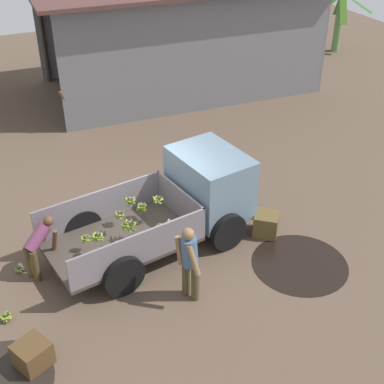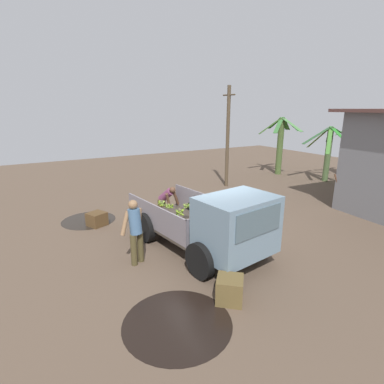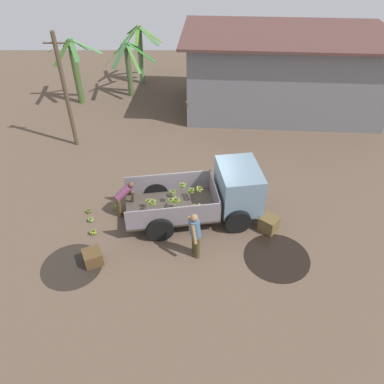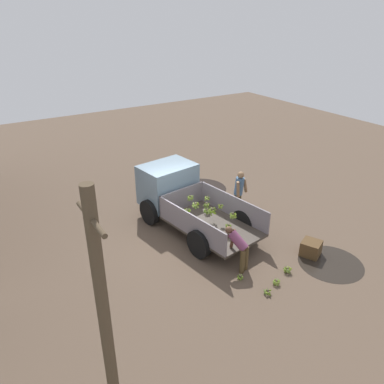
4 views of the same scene
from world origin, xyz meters
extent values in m
plane|color=brown|center=(0.00, 0.00, 0.00)|extent=(36.00, 36.00, 0.00)
cylinder|color=black|center=(2.53, -2.49, 0.00)|extent=(2.10, 2.10, 0.01)
cube|color=#40372F|center=(-0.89, -0.64, 0.49)|extent=(3.36, 2.34, 0.08)
cube|color=slate|center=(-1.02, 0.28, 0.90)|extent=(3.09, 0.50, 0.75)
cube|color=slate|center=(-0.75, -1.56, 0.90)|extent=(3.09, 0.50, 0.75)
cube|color=slate|center=(0.63, -0.41, 0.90)|extent=(0.33, 1.90, 0.75)
cube|color=slate|center=(1.44, -0.30, 1.17)|extent=(1.61, 2.05, 1.45)
cube|color=#4C606B|center=(2.12, -0.20, 1.46)|extent=(0.25, 1.49, 0.64)
cylinder|color=black|center=(1.10, 0.65, 0.45)|extent=(0.92, 0.35, 0.90)
cylinder|color=black|center=(1.38, -1.30, 0.45)|extent=(0.92, 0.35, 0.90)
cylinder|color=black|center=(-1.49, 0.27, 0.45)|extent=(0.92, 0.35, 0.90)
cylinder|color=black|center=(-1.21, -1.68, 0.45)|extent=(0.92, 0.35, 0.90)
sphere|color=#48412F|center=(-1.46, -1.01, 1.10)|extent=(0.09, 0.09, 0.09)
cylinder|color=olive|center=(-1.41, -1.00, 1.03)|extent=(0.07, 0.17, 0.17)
cylinder|color=olive|center=(-1.43, -0.96, 1.03)|extent=(0.17, 0.13, 0.16)
cylinder|color=olive|center=(-1.48, -0.95, 1.03)|extent=(0.18, 0.09, 0.16)
cylinder|color=#8FB141|center=(-1.52, -0.97, 1.04)|extent=(0.14, 0.18, 0.15)
cylinder|color=olive|center=(-1.53, -1.01, 1.04)|extent=(0.05, 0.18, 0.14)
cylinder|color=olive|center=(-1.52, -1.06, 1.06)|extent=(0.17, 0.17, 0.11)
cylinder|color=olive|center=(-1.46, -1.07, 1.03)|extent=(0.17, 0.06, 0.16)
cylinder|color=olive|center=(-1.42, -1.06, 1.04)|extent=(0.16, 0.16, 0.16)
sphere|color=#463F2D|center=(-0.87, -0.97, 1.16)|extent=(0.06, 0.06, 0.06)
cylinder|color=olive|center=(-0.83, -0.95, 1.10)|extent=(0.09, 0.12, 0.13)
cylinder|color=#5E7417|center=(-0.86, -0.92, 1.11)|extent=(0.14, 0.06, 0.11)
cylinder|color=#89AC2D|center=(-0.90, -0.95, 1.09)|extent=(0.09, 0.11, 0.13)
cylinder|color=#87A440|center=(-0.91, -0.99, 1.10)|extent=(0.10, 0.13, 0.12)
cylinder|color=olive|center=(-0.87, -1.02, 1.12)|extent=(0.14, 0.04, 0.09)
cylinder|color=olive|center=(-0.83, -1.00, 1.11)|extent=(0.10, 0.13, 0.11)
sphere|color=brown|center=(-0.70, -0.76, 1.00)|extent=(0.09, 0.09, 0.09)
cylinder|color=#7DB024|center=(-0.78, -0.70, 0.93)|extent=(0.18, 0.21, 0.16)
cylinder|color=olive|center=(-0.78, -0.79, 0.91)|extent=(0.13, 0.21, 0.20)
cylinder|color=#577B19|center=(-0.70, -0.83, 0.90)|extent=(0.20, 0.05, 0.21)
cylinder|color=olive|center=(-0.62, -0.80, 0.93)|extent=(0.15, 0.23, 0.16)
cylinder|color=#88A142|center=(-0.63, -0.73, 0.90)|extent=(0.12, 0.20, 0.21)
cylinder|color=olive|center=(-0.70, -0.69, 0.90)|extent=(0.19, 0.04, 0.22)
sphere|color=brown|center=(-0.49, -0.25, 1.24)|extent=(0.09, 0.09, 0.09)
cylinder|color=olive|center=(-0.43, -0.29, 1.19)|extent=(0.15, 0.19, 0.11)
cylinder|color=olive|center=(-0.42, -0.24, 1.18)|extent=(0.07, 0.19, 0.13)
cylinder|color=olive|center=(-0.45, -0.19, 1.19)|extent=(0.18, 0.15, 0.12)
cylinder|color=olive|center=(-0.51, -0.20, 1.16)|extent=(0.17, 0.09, 0.17)
cylinder|color=#829F44|center=(-0.56, -0.24, 1.17)|extent=(0.07, 0.18, 0.15)
cylinder|color=olive|center=(-0.54, -0.28, 1.16)|extent=(0.12, 0.16, 0.17)
cylinder|color=olive|center=(-0.49, -0.32, 1.18)|extent=(0.19, 0.07, 0.14)
sphere|color=#443E2C|center=(0.10, -0.42, 1.20)|extent=(0.07, 0.07, 0.07)
cylinder|color=#8DAC2A|center=(0.05, -0.47, 1.15)|extent=(0.15, 0.14, 0.12)
cylinder|color=olive|center=(0.10, -0.47, 1.12)|extent=(0.14, 0.04, 0.17)
cylinder|color=#88A147|center=(0.15, -0.48, 1.16)|extent=(0.16, 0.15, 0.10)
cylinder|color=#8CA83A|center=(0.16, -0.43, 1.13)|extent=(0.05, 0.16, 0.15)
cylinder|color=olive|center=(0.15, -0.38, 1.13)|extent=(0.12, 0.14, 0.15)
cylinder|color=olive|center=(0.11, -0.36, 1.14)|extent=(0.16, 0.05, 0.15)
cylinder|color=olive|center=(0.05, -0.37, 1.15)|extent=(0.15, 0.14, 0.12)
cylinder|color=#82AC3C|center=(0.02, -0.42, 1.16)|extent=(0.04, 0.19, 0.10)
sphere|color=brown|center=(-0.09, -0.96, 0.87)|extent=(0.09, 0.09, 0.09)
cylinder|color=olive|center=(-0.12, -0.91, 0.80)|extent=(0.16, 0.13, 0.17)
cylinder|color=olive|center=(-0.15, -0.96, 0.80)|extent=(0.05, 0.16, 0.17)
cylinder|color=olive|center=(-0.12, -1.00, 0.80)|extent=(0.16, 0.13, 0.17)
cylinder|color=olive|center=(-0.06, -1.01, 0.81)|extent=(0.17, 0.13, 0.15)
cylinder|color=olive|center=(-0.02, -0.95, 0.82)|extent=(0.06, 0.18, 0.13)
cylinder|color=olive|center=(-0.06, -0.91, 0.79)|extent=(0.15, 0.12, 0.17)
sphere|color=#4B4431|center=(-0.82, -0.46, 1.10)|extent=(0.07, 0.07, 0.07)
cylinder|color=olive|center=(-0.78, -0.40, 1.06)|extent=(0.16, 0.13, 0.10)
cylinder|color=olive|center=(-0.84, -0.41, 1.04)|extent=(0.15, 0.10, 0.14)
cylinder|color=olive|center=(-0.88, -0.45, 1.04)|extent=(0.05, 0.16, 0.14)
cylinder|color=#7FA142|center=(-0.86, -0.50, 1.03)|extent=(0.13, 0.13, 0.15)
cylinder|color=olive|center=(-0.80, -0.52, 1.05)|extent=(0.17, 0.09, 0.12)
cylinder|color=olive|center=(-0.76, -0.46, 1.05)|extent=(0.05, 0.17, 0.11)
sphere|color=brown|center=(0.09, -1.10, 1.00)|extent=(0.07, 0.07, 0.07)
cylinder|color=olive|center=(0.05, -1.12, 0.94)|extent=(0.09, 0.14, 0.15)
cylinder|color=olive|center=(0.09, -1.15, 0.94)|extent=(0.14, 0.05, 0.15)
cylinder|color=olive|center=(0.16, -1.11, 0.96)|extent=(0.07, 0.17, 0.11)
cylinder|color=#7CA52E|center=(0.13, -1.06, 0.95)|extent=(0.15, 0.12, 0.13)
cylinder|color=#8CA644|center=(0.05, -1.06, 0.96)|extent=(0.15, 0.14, 0.11)
sphere|color=brown|center=(-0.20, -0.12, 0.91)|extent=(0.07, 0.07, 0.07)
cylinder|color=olive|center=(-0.13, -0.09, 0.84)|extent=(0.12, 0.18, 0.16)
cylinder|color=olive|center=(-0.17, -0.06, 0.85)|extent=(0.18, 0.11, 0.15)
cylinder|color=olive|center=(-0.22, -0.05, 0.85)|extent=(0.19, 0.10, 0.15)
cylinder|color=olive|center=(-0.25, -0.08, 0.84)|extent=(0.14, 0.17, 0.16)
cylinder|color=olive|center=(-0.25, -0.13, 0.83)|extent=(0.07, 0.16, 0.18)
cylinder|color=#81A724|center=(-0.23, -0.19, 0.85)|extent=(0.19, 0.11, 0.15)
cylinder|color=olive|center=(-0.17, -0.18, 0.84)|extent=(0.18, 0.10, 0.17)
cylinder|color=olive|center=(-0.13, -0.15, 0.85)|extent=(0.12, 0.19, 0.14)
sphere|color=brown|center=(-1.65, -0.69, 0.89)|extent=(0.07, 0.07, 0.07)
cylinder|color=olive|center=(-1.67, -0.76, 0.85)|extent=(0.17, 0.09, 0.10)
cylinder|color=olive|center=(-1.63, -0.75, 0.83)|extent=(0.15, 0.09, 0.14)
cylinder|color=olive|center=(-1.61, -0.71, 0.82)|extent=(0.07, 0.13, 0.16)
cylinder|color=#5C8020|center=(-1.61, -0.66, 0.83)|extent=(0.11, 0.14, 0.14)
cylinder|color=olive|center=(-1.64, -0.64, 0.83)|extent=(0.15, 0.06, 0.14)
cylinder|color=#85A73E|center=(-1.67, -0.66, 0.82)|extent=(0.13, 0.09, 0.16)
cylinder|color=olive|center=(-1.70, -0.68, 0.83)|extent=(0.06, 0.14, 0.15)
cylinder|color=#85A844|center=(-1.70, -0.71, 0.83)|extent=(0.09, 0.15, 0.14)
cube|color=slate|center=(9.15, 7.94, 1.90)|extent=(0.45, 5.04, 3.79)
cube|color=slate|center=(4.66, 10.73, 1.90)|extent=(9.44, 0.76, 3.79)
cube|color=slate|center=(4.31, 5.79, 1.90)|extent=(9.44, 0.76, 3.79)
cylinder|color=#3F3833|center=(0.13, 10.84, 1.90)|extent=(0.16, 0.16, 3.79)
cylinder|color=#3F3833|center=(-0.19, 6.31, 1.90)|extent=(0.16, 0.16, 3.79)
cylinder|color=#5E8B4B|center=(12.60, 9.04, 1.24)|extent=(0.34, 0.34, 2.48)
cube|color=#195217|center=(13.16, 8.96, 2.20)|extent=(1.18, 0.43, 0.69)
cube|color=#3D7730|center=(12.85, 9.50, 1.94)|extent=(0.70, 1.03, 1.21)
cube|color=#324D26|center=(12.23, 9.63, 2.07)|extent=(0.96, 1.32, 0.94)
cube|color=#2B6622|center=(11.86, 8.96, 2.12)|extent=(1.51, 0.38, 0.85)
cube|color=#37631C|center=(12.34, 8.58, 2.00)|extent=(0.79, 1.09, 1.07)
cube|color=#2C7128|center=(13.04, 8.55, 2.17)|extent=(1.09, 1.18, 0.75)
cylinder|color=#483F23|center=(0.01, -2.47, 0.42)|extent=(0.22, 0.22, 0.84)
cylinder|color=#483F23|center=(-0.08, -2.25, 0.42)|extent=(0.22, 0.22, 0.84)
cylinder|color=#456588|center=(-0.06, -2.37, 1.16)|extent=(0.46, 0.43, 0.68)
sphere|color=#8C6746|center=(-0.10, -2.39, 1.61)|extent=(0.24, 0.24, 0.24)
cylinder|color=#8C6746|center=(-0.10, -2.62, 1.15)|extent=(0.23, 0.34, 0.62)
cylinder|color=#8C6746|center=(-0.21, -2.21, 1.13)|extent=(0.18, 0.22, 0.63)
cylinder|color=#4E3D22|center=(-2.80, -0.35, 0.37)|extent=(0.19, 0.19, 0.75)
cylinder|color=#4E3D22|center=(-2.72, -0.54, 0.37)|extent=(0.19, 0.19, 0.75)
cylinder|color=#773A5B|center=(-2.55, -0.36, 0.93)|extent=(0.69, 0.50, 0.58)
sphere|color=brown|center=(-2.27, -0.23, 1.18)|extent=(0.21, 0.21, 0.21)
cylinder|color=brown|center=(-2.34, -0.06, 0.83)|extent=(0.21, 0.33, 0.54)
cylinder|color=brown|center=(-2.23, -0.42, 0.82)|extent=(0.19, 0.27, 0.56)
cylinder|color=#453621|center=(-0.05, 6.31, 0.41)|extent=(0.18, 0.18, 0.81)
cylinder|color=#453621|center=(-0.28, 6.27, 0.41)|extent=(0.18, 0.18, 0.81)
cylinder|color=beige|center=(-0.16, 6.28, 1.13)|extent=(0.35, 0.37, 0.65)
sphere|color=brown|center=(-0.16, 6.26, 1.57)|extent=(0.23, 0.23, 0.23)
cylinder|color=brown|center=(0.06, 6.20, 1.12)|extent=(0.32, 0.16, 0.60)
cylinder|color=brown|center=(-0.34, 6.12, 1.13)|extent=(0.35, 0.16, 0.59)
sphere|color=brown|center=(-3.02, -0.11, 0.12)|extent=(0.07, 0.07, 0.07)
cylinder|color=olive|center=(-2.98, -0.10, 0.07)|extent=(0.07, 0.13, 0.11)
cylinder|color=olive|center=(-3.01, -0.07, 0.07)|extent=(0.13, 0.08, 0.11)
cylinder|color=#75A925|center=(-3.05, -0.07, 0.07)|extent=(0.13, 0.09, 0.11)
cylinder|color=olive|center=(-3.08, -0.10, 0.08)|extent=(0.05, 0.14, 0.09)
cylinder|color=olive|center=(-3.07, -0.14, 0.08)|extent=(0.10, 0.14, 0.09)
cylinder|color=#89A842|center=(-3.03, -0.15, 0.06)|extent=(0.12, 0.04, 0.12)
cylinder|color=#7FA33C|center=(-2.97, -0.14, 0.08)|extent=(0.10, 0.14, 0.08)
sphere|color=brown|center=(-3.52, -1.44, 0.16)|extent=(0.07, 0.07, 0.07)
cylinder|color=olive|center=(-3.56, -1.45, 0.08)|extent=(0.06, 0.14, 0.17)
cylinder|color=olive|center=(-3.56, -1.49, 0.11)|extent=(0.16, 0.15, 0.13)
cylinder|color=olive|center=(-3.51, -1.52, 0.12)|extent=(0.18, 0.06, 0.10)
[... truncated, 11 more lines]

